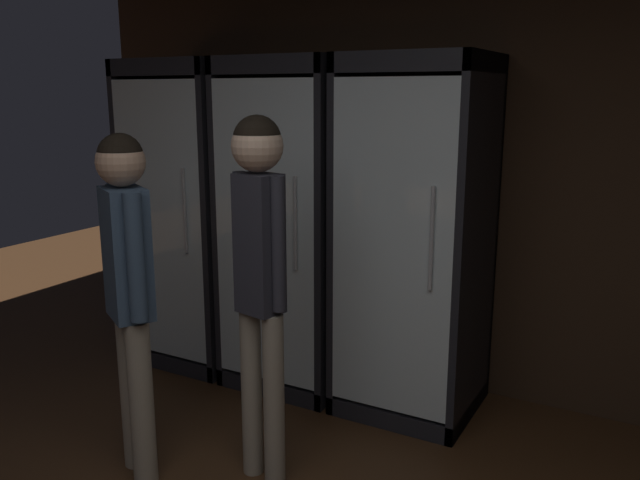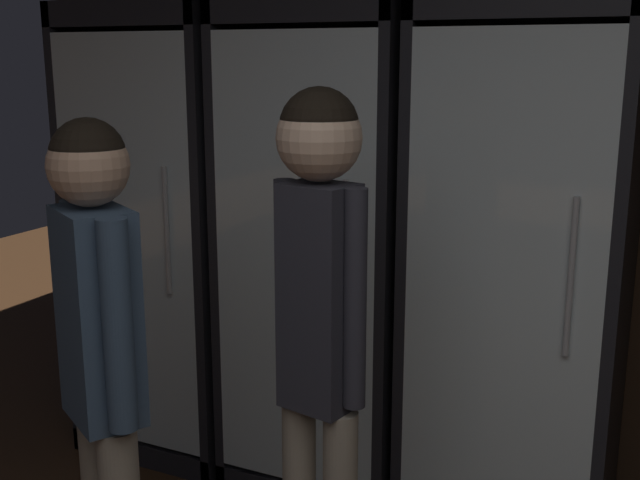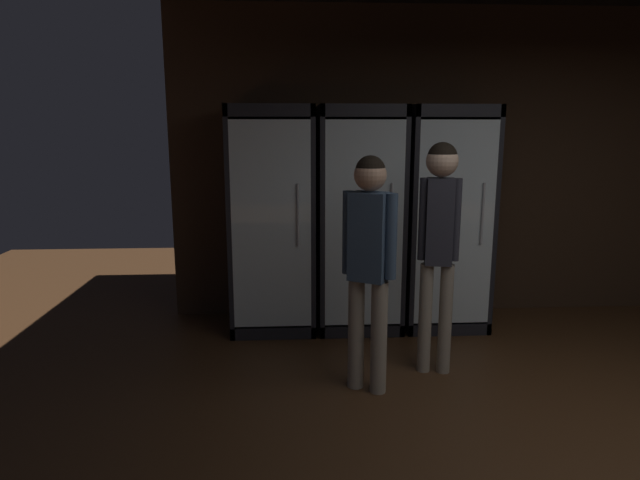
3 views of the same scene
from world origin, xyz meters
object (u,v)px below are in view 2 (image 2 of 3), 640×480
object	(u,v)px
shopper_far	(101,348)
cooler_far_left	(183,235)
cooler_left	(336,253)
cooler_center	(524,274)
shopper_near	(319,313)

from	to	relation	value
shopper_far	cooler_far_left	bearing A→B (deg)	116.91
cooler_left	cooler_center	bearing A→B (deg)	0.03
cooler_left	cooler_center	world-z (taller)	same
shopper_near	shopper_far	distance (m)	0.59
cooler_far_left	cooler_left	bearing A→B (deg)	0.02
cooler_center	shopper_near	world-z (taller)	cooler_center
cooler_far_left	cooler_left	size ratio (longest dim) A/B	1.00
shopper_near	shopper_far	world-z (taller)	shopper_near
cooler_far_left	shopper_near	size ratio (longest dim) A/B	1.17
cooler_far_left	shopper_far	world-z (taller)	cooler_far_left
cooler_center	shopper_far	size ratio (longest dim) A/B	1.23
cooler_left	cooler_center	distance (m)	0.75
cooler_far_left	shopper_far	size ratio (longest dim) A/B	1.23
cooler_center	shopper_far	distance (m)	1.54
shopper_near	cooler_left	bearing A→B (deg)	112.25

